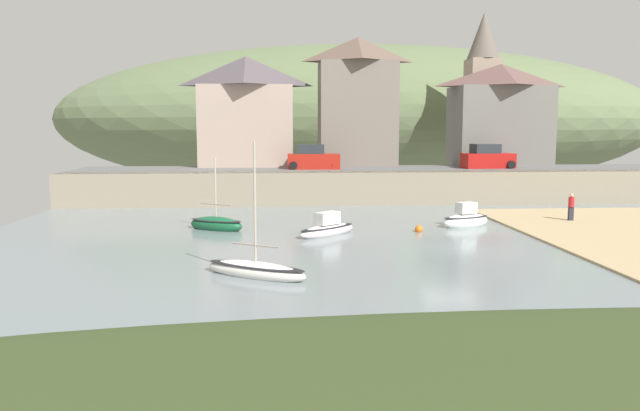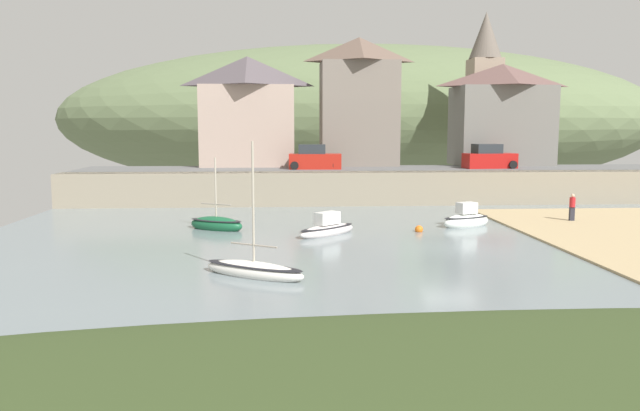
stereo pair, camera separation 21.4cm
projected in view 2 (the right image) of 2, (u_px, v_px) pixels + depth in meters
ground at (574, 299)px, 19.92m from camera, size 48.00×41.00×0.61m
quay_seawall at (388, 185)px, 46.48m from camera, size 48.00×9.40×2.40m
hillside_backdrop at (365, 120)px, 83.35m from camera, size 80.00×44.00×19.18m
waterfront_building_left at (248, 111)px, 52.72m from camera, size 8.06×5.57×9.21m
waterfront_building_centre at (359, 101)px, 53.21m from camera, size 6.82×4.52×10.87m
waterfront_building_right at (501, 114)px, 54.12m from camera, size 8.39×5.45×8.73m
church_with_spire at (484, 86)px, 57.73m from camera, size 3.00×3.00×13.82m
sailboat_white_hull at (254, 270)px, 23.67m from camera, size 4.27×3.21×5.31m
sailboat_nearest_shore at (216, 224)px, 34.59m from camera, size 3.47×2.63×4.23m
sailboat_tall_mast at (327, 229)px, 32.83m from camera, size 3.55×3.33×1.39m
dinghy_open_wooden at (466, 220)px, 35.67m from camera, size 3.24×2.08×1.61m
parked_car_near_slipway at (314, 159)px, 49.09m from camera, size 4.17×1.87×1.95m
parked_car_by_wall at (489, 158)px, 49.96m from camera, size 4.26×2.12×1.95m
person_on_slipway at (572, 206)px, 37.18m from camera, size 0.34×0.34×1.62m
mooring_buoy at (419, 229)px, 33.84m from camera, size 0.44×0.44×0.44m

